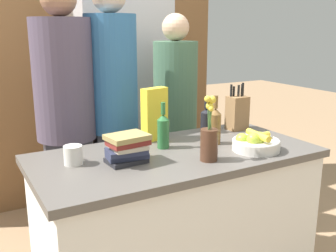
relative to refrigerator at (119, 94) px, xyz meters
The scene contains 15 objects.
kitchen_island 1.48m from the refrigerator, 99.96° to the right, with size 1.47×0.71×0.89m.
back_wall_wood 0.54m from the refrigerator, 123.50° to the left, with size 2.67×0.12×2.60m.
refrigerator is the anchor object (origin of this frame).
fruit_bowl 1.54m from the refrigerator, 84.74° to the right, with size 0.25×0.25×0.10m.
knife_block 1.19m from the refrigerator, 73.83° to the right, with size 0.12×0.10×0.29m.
flower_vase 1.55m from the refrigerator, 96.15° to the right, with size 0.09×0.09×0.32m.
cereal_box 1.12m from the refrigerator, 101.80° to the right, with size 0.16×0.09×0.30m.
coffee_mug 1.48m from the refrigerator, 120.58° to the right, with size 0.09×0.12×0.09m.
book_stack 1.48m from the refrigerator, 110.75° to the right, with size 0.21×0.16×0.14m.
bottle_oil 1.29m from the refrigerator, 101.77° to the right, with size 0.06×0.06×0.25m.
bottle_vinegar 1.33m from the refrigerator, 88.96° to the right, with size 0.06×0.06×0.27m.
bottle_wine 1.12m from the refrigerator, 84.01° to the right, with size 0.07×0.07×0.20m.
person_at_sink 0.94m from the refrigerator, 131.93° to the right, with size 0.36×0.36×1.78m.
person_in_blue 0.79m from the refrigerator, 114.89° to the right, with size 0.32×0.32×1.81m.
person_in_red_tee 0.66m from the refrigerator, 74.03° to the right, with size 0.31×0.31×1.61m.
Camera 1 is at (-0.98, -1.67, 1.52)m, focal length 42.00 mm.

